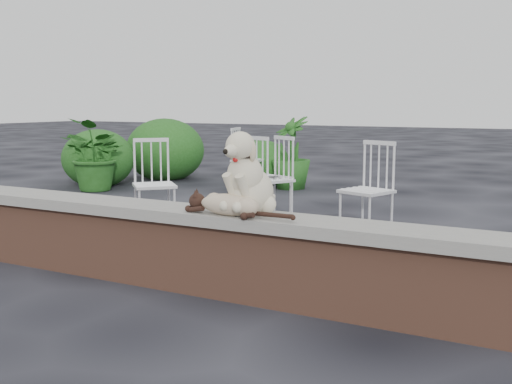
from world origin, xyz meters
The scene contains 13 objects.
ground centered at (0.00, 0.00, 0.00)m, with size 60.00×60.00×0.00m, color black.
brick_wall centered at (0.00, 0.00, 0.25)m, with size 6.00×0.30×0.50m, color brown.
capstone centered at (0.00, 0.00, 0.54)m, with size 6.20×0.40×0.08m, color slate.
dog centered at (1.16, 0.04, 0.86)m, with size 0.37×0.49×0.56m, color beige, non-canonical shape.
cat centered at (1.08, -0.11, 0.66)m, with size 0.97×0.23×0.16m, color tan, non-canonical shape.
chair_b centered at (-0.03, 2.63, 0.47)m, with size 0.56×0.56×0.94m, color white, non-canonical shape.
chair_d centered at (1.22, 2.28, 0.47)m, with size 0.56×0.56×0.94m, color white, non-canonical shape.
chair_c centered at (-0.12, 2.78, 0.47)m, with size 0.56×0.56×0.94m, color white, non-canonical shape.
chair_e centered at (-1.44, 4.63, 0.47)m, with size 0.56×0.56×0.94m, color white, non-canonical shape.
chair_a centered at (-0.89, 1.63, 0.47)m, with size 0.56×0.56×0.94m, color white, non-canonical shape.
potted_plant_a centered at (-3.35, 3.44, 0.55)m, with size 0.98×0.85×1.09m, color #1E4E16.
potted_plant_b centered at (-0.90, 5.04, 0.56)m, with size 0.62×0.62×1.11m, color #1E4E16.
shrubbery centered at (-3.21, 4.80, 0.45)m, with size 3.42×2.39×1.11m.
Camera 1 is at (3.15, -3.57, 1.32)m, focal length 43.59 mm.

